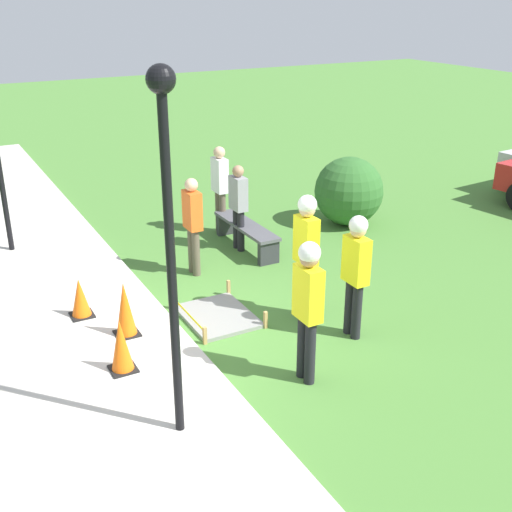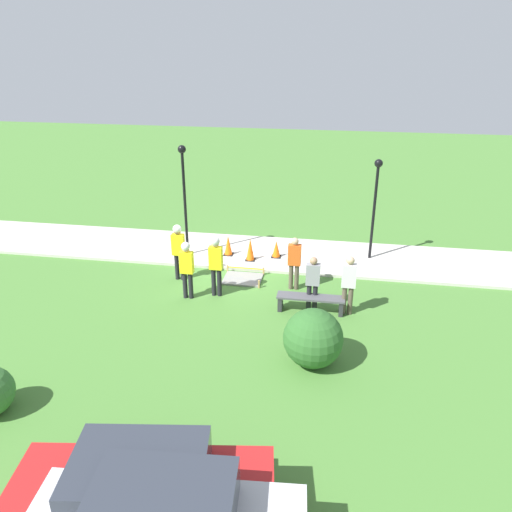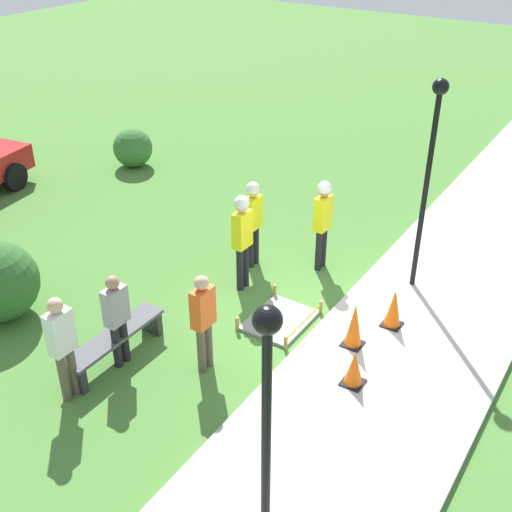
{
  "view_description": "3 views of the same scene",
  "coord_description": "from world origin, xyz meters",
  "px_view_note": "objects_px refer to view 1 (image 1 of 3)",
  "views": [
    {
      "loc": [
        7.52,
        -2.98,
        4.69
      ],
      "look_at": [
        -0.44,
        1.33,
        0.91
      ],
      "focal_mm": 45.0,
      "sensor_mm": 36.0,
      "label": 1
    },
    {
      "loc": [
        -3.38,
        15.27,
        7.32
      ],
      "look_at": [
        -0.98,
        1.08,
        1.07
      ],
      "focal_mm": 35.0,
      "sensor_mm": 36.0,
      "label": 2
    },
    {
      "loc": [
        -8.54,
        -4.08,
        6.85
      ],
      "look_at": [
        -0.26,
        1.32,
        1.06
      ],
      "focal_mm": 45.0,
      "sensor_mm": 36.0,
      "label": 3
    }
  ],
  "objects_px": {
    "traffic_cone_far_patch": "(125,309)",
    "traffic_cone_sidewalk_edge": "(121,346)",
    "traffic_cone_near_patch": "(80,298)",
    "lamppost_near": "(168,210)",
    "park_bench": "(246,231)",
    "worker_supervisor": "(356,265)",
    "bystander_in_gray_shirt": "(220,184)",
    "worker_trainee": "(308,299)",
    "worker_assistant": "(306,244)",
    "bystander_in_white_shirt": "(238,203)",
    "bystander_in_orange_shirt": "(193,221)"
  },
  "relations": [
    {
      "from": "worker_assistant",
      "to": "bystander_in_gray_shirt",
      "type": "xyz_separation_m",
      "value": [
        -3.98,
        0.48,
        -0.17
      ]
    },
    {
      "from": "worker_supervisor",
      "to": "bystander_in_white_shirt",
      "type": "distance_m",
      "value": 3.8
    },
    {
      "from": "worker_trainee",
      "to": "bystander_in_orange_shirt",
      "type": "distance_m",
      "value": 3.79
    },
    {
      "from": "park_bench",
      "to": "traffic_cone_sidewalk_edge",
      "type": "bearing_deg",
      "value": -47.32
    },
    {
      "from": "worker_supervisor",
      "to": "bystander_in_gray_shirt",
      "type": "relative_size",
      "value": 1.02
    },
    {
      "from": "traffic_cone_far_patch",
      "to": "worker_supervisor",
      "type": "distance_m",
      "value": 3.32
    },
    {
      "from": "bystander_in_gray_shirt",
      "to": "lamppost_near",
      "type": "relative_size",
      "value": 0.45
    },
    {
      "from": "worker_assistant",
      "to": "bystander_in_gray_shirt",
      "type": "relative_size",
      "value": 1.08
    },
    {
      "from": "traffic_cone_far_patch",
      "to": "worker_supervisor",
      "type": "relative_size",
      "value": 0.44
    },
    {
      "from": "traffic_cone_far_patch",
      "to": "traffic_cone_sidewalk_edge",
      "type": "relative_size",
      "value": 1.12
    },
    {
      "from": "park_bench",
      "to": "bystander_in_gray_shirt",
      "type": "distance_m",
      "value": 1.24
    },
    {
      "from": "traffic_cone_near_patch",
      "to": "park_bench",
      "type": "distance_m",
      "value": 3.88
    },
    {
      "from": "worker_assistant",
      "to": "bystander_in_orange_shirt",
      "type": "bearing_deg",
      "value": -160.13
    },
    {
      "from": "traffic_cone_sidewalk_edge",
      "to": "lamppost_near",
      "type": "height_order",
      "value": "lamppost_near"
    },
    {
      "from": "park_bench",
      "to": "lamppost_near",
      "type": "distance_m",
      "value": 6.21
    },
    {
      "from": "bystander_in_white_shirt",
      "to": "park_bench",
      "type": "bearing_deg",
      "value": 80.27
    },
    {
      "from": "traffic_cone_near_patch",
      "to": "worker_trainee",
      "type": "relative_size",
      "value": 0.32
    },
    {
      "from": "bystander_in_white_shirt",
      "to": "traffic_cone_sidewalk_edge",
      "type": "bearing_deg",
      "value": -45.84
    },
    {
      "from": "bystander_in_white_shirt",
      "to": "worker_supervisor",
      "type": "bearing_deg",
      "value": -1.19
    },
    {
      "from": "traffic_cone_sidewalk_edge",
      "to": "bystander_in_white_shirt",
      "type": "height_order",
      "value": "bystander_in_white_shirt"
    },
    {
      "from": "traffic_cone_far_patch",
      "to": "bystander_in_white_shirt",
      "type": "distance_m",
      "value": 3.87
    },
    {
      "from": "traffic_cone_sidewalk_edge",
      "to": "worker_trainee",
      "type": "height_order",
      "value": "worker_trainee"
    },
    {
      "from": "traffic_cone_near_patch",
      "to": "park_bench",
      "type": "xyz_separation_m",
      "value": [
        -1.48,
        3.59,
        -0.05
      ]
    },
    {
      "from": "park_bench",
      "to": "worker_trainee",
      "type": "distance_m",
      "value": 4.72
    },
    {
      "from": "park_bench",
      "to": "lamppost_near",
      "type": "height_order",
      "value": "lamppost_near"
    },
    {
      "from": "worker_assistant",
      "to": "traffic_cone_sidewalk_edge",
      "type": "bearing_deg",
      "value": -84.44
    },
    {
      "from": "park_bench",
      "to": "bystander_in_white_shirt",
      "type": "distance_m",
      "value": 0.61
    },
    {
      "from": "worker_trainee",
      "to": "bystander_in_white_shirt",
      "type": "xyz_separation_m",
      "value": [
        -4.44,
        1.29,
        -0.22
      ]
    },
    {
      "from": "traffic_cone_near_patch",
      "to": "worker_assistant",
      "type": "distance_m",
      "value": 3.48
    },
    {
      "from": "park_bench",
      "to": "traffic_cone_near_patch",
      "type": "bearing_deg",
      "value": -67.64
    },
    {
      "from": "worker_trainee",
      "to": "bystander_in_gray_shirt",
      "type": "relative_size",
      "value": 1.06
    },
    {
      "from": "worker_assistant",
      "to": "lamppost_near",
      "type": "distance_m",
      "value": 3.62
    },
    {
      "from": "bystander_in_orange_shirt",
      "to": "bystander_in_gray_shirt",
      "type": "height_order",
      "value": "bystander_in_gray_shirt"
    },
    {
      "from": "traffic_cone_near_patch",
      "to": "lamppost_near",
      "type": "xyz_separation_m",
      "value": [
        3.23,
        0.28,
        2.3
      ]
    },
    {
      "from": "worker_assistant",
      "to": "worker_supervisor",
      "type": "bearing_deg",
      "value": 20.09
    },
    {
      "from": "traffic_cone_near_patch",
      "to": "lamppost_near",
      "type": "distance_m",
      "value": 3.97
    },
    {
      "from": "traffic_cone_far_patch",
      "to": "traffic_cone_sidewalk_edge",
      "type": "height_order",
      "value": "traffic_cone_far_patch"
    },
    {
      "from": "park_bench",
      "to": "bystander_in_white_shirt",
      "type": "bearing_deg",
      "value": -99.73
    },
    {
      "from": "park_bench",
      "to": "worker_trainee",
      "type": "relative_size",
      "value": 1.03
    },
    {
      "from": "bystander_in_orange_shirt",
      "to": "worker_trainee",
      "type": "bearing_deg",
      "value": -1.15
    },
    {
      "from": "worker_supervisor",
      "to": "worker_assistant",
      "type": "distance_m",
      "value": 0.88
    },
    {
      "from": "worker_assistant",
      "to": "traffic_cone_near_patch",
      "type": "bearing_deg",
      "value": -115.55
    },
    {
      "from": "park_bench",
      "to": "bystander_in_gray_shirt",
      "type": "xyz_separation_m",
      "value": [
        -1.04,
        -0.05,
        0.68
      ]
    },
    {
      "from": "traffic_cone_sidewalk_edge",
      "to": "bystander_in_gray_shirt",
      "type": "height_order",
      "value": "bystander_in_gray_shirt"
    },
    {
      "from": "worker_supervisor",
      "to": "lamppost_near",
      "type": "distance_m",
      "value": 3.59
    },
    {
      "from": "park_bench",
      "to": "worker_supervisor",
      "type": "distance_m",
      "value": 3.85
    },
    {
      "from": "worker_assistant",
      "to": "worker_trainee",
      "type": "distance_m",
      "value": 1.74
    },
    {
      "from": "traffic_cone_far_patch",
      "to": "bystander_in_gray_shirt",
      "type": "xyz_separation_m",
      "value": [
        -3.4,
        3.11,
        0.53
      ]
    },
    {
      "from": "bystander_in_orange_shirt",
      "to": "bystander_in_white_shirt",
      "type": "relative_size",
      "value": 1.05
    },
    {
      "from": "traffic_cone_sidewalk_edge",
      "to": "bystander_in_gray_shirt",
      "type": "bearing_deg",
      "value": 141.07
    }
  ]
}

